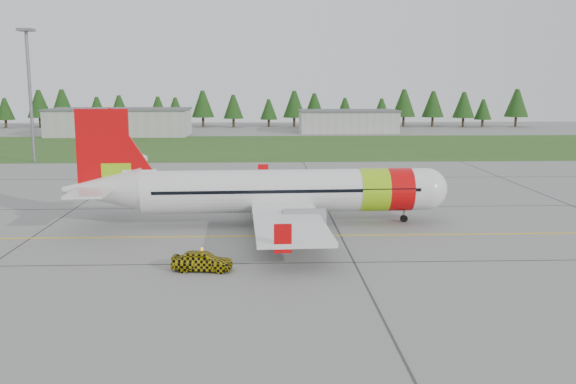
{
  "coord_description": "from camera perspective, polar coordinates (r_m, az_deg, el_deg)",
  "views": [
    {
      "loc": [
        3.73,
        -42.86,
        12.34
      ],
      "look_at": [
        5.75,
        9.53,
        3.37
      ],
      "focal_mm": 40.0,
      "sensor_mm": 36.0,
      "label": 1
    }
  ],
  "objects": [
    {
      "name": "hangar_west",
      "position": [
        156.81,
        -14.71,
        5.97
      ],
      "size": [
        32.0,
        14.0,
        6.0
      ],
      "primitive_type": "cube",
      "color": "#A8A8A3",
      "rests_on": "ground"
    },
    {
      "name": "grass_strip",
      "position": [
        125.52,
        -3.92,
        4.04
      ],
      "size": [
        320.0,
        50.0,
        0.03
      ],
      "primitive_type": "cube",
      "color": "#30561E",
      "rests_on": "ground"
    },
    {
      "name": "aircraft",
      "position": [
        56.16,
        -0.95,
        0.06
      ],
      "size": [
        33.59,
        30.9,
        10.17
      ],
      "rotation": [
        0.0,
        0.0,
        0.04
      ],
      "color": "silver",
      "rests_on": "ground"
    },
    {
      "name": "taxi_guideline",
      "position": [
        52.46,
        -6.24,
        -3.95
      ],
      "size": [
        120.0,
        0.25,
        0.02
      ],
      "primitive_type": "cube",
      "color": "gold",
      "rests_on": "ground"
    },
    {
      "name": "treeline",
      "position": [
        181.05,
        -3.42,
        7.36
      ],
      "size": [
        160.0,
        8.0,
        10.0
      ],
      "primitive_type": null,
      "color": "#1C3F14",
      "rests_on": "ground"
    },
    {
      "name": "follow_me_car",
      "position": [
        42.79,
        -7.67,
        -4.33
      ],
      "size": [
        1.56,
        1.78,
        4.06
      ],
      "primitive_type": "imported",
      "rotation": [
        0.0,
        0.0,
        1.46
      ],
      "color": "#CFBA0B",
      "rests_on": "ground"
    },
    {
      "name": "hangar_east",
      "position": [
        162.55,
        5.34,
        6.22
      ],
      "size": [
        24.0,
        12.0,
        5.2
      ],
      "primitive_type": "cube",
      "color": "#A8A8A3",
      "rests_on": "ground"
    },
    {
      "name": "ground",
      "position": [
        44.75,
        -6.95,
        -6.37
      ],
      "size": [
        320.0,
        320.0,
        0.0
      ],
      "primitive_type": "plane",
      "color": "gray",
      "rests_on": "ground"
    },
    {
      "name": "floodlight_mast",
      "position": [
        107.03,
        -21.93,
        7.76
      ],
      "size": [
        0.5,
        0.5,
        20.0
      ],
      "primitive_type": "cylinder",
      "color": "slate",
      "rests_on": "ground"
    },
    {
      "name": "service_van",
      "position": [
        100.57,
        -13.43,
        3.71
      ],
      "size": [
        2.01,
        1.96,
        4.62
      ],
      "primitive_type": "imported",
      "rotation": [
        0.0,
        0.0,
        -0.32
      ],
      "color": "silver",
      "rests_on": "ground"
    }
  ]
}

